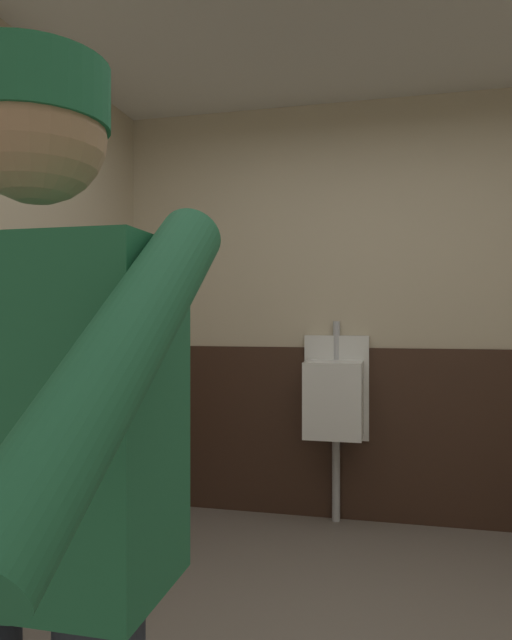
{
  "coord_description": "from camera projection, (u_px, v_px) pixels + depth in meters",
  "views": [
    {
      "loc": [
        0.12,
        -1.77,
        1.25
      ],
      "look_at": [
        -0.21,
        -0.37,
        1.25
      ],
      "focal_mm": 32.14,
      "sensor_mm": 36.0,
      "label": 1
    }
  ],
  "objects": [
    {
      "name": "person",
      "position": [
        33.0,
        496.0,
        0.89
      ],
      "size": [
        0.65,
        0.6,
        1.65
      ],
      "color": "#2D3342",
      "rests_on": "ground_plane"
    },
    {
      "name": "wall_back",
      "position": [
        373.0,
        310.0,
        3.63
      ],
      "size": [
        3.83,
        0.12,
        2.62
      ],
      "primitive_type": "cube",
      "color": "beige",
      "rests_on": "ground_plane"
    },
    {
      "name": "urinal_solo",
      "position": [
        335.0,
        398.0,
        3.46
      ],
      "size": [
        0.4,
        0.34,
        1.24
      ],
      "color": "white",
      "rests_on": "ground_plane"
    },
    {
      "name": "wainscot_band_back",
      "position": [
        372.0,
        434.0,
        3.55
      ],
      "size": [
        3.23,
        0.03,
        1.07
      ],
      "primitive_type": "cube",
      "color": "#382319",
      "rests_on": "ground_plane"
    }
  ]
}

